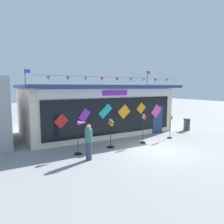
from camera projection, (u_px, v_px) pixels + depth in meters
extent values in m
plane|color=gray|center=(155.00, 149.00, 11.49)|extent=(80.00, 80.00, 0.00)
cube|color=beige|center=(96.00, 110.00, 15.84)|extent=(10.29, 5.32, 3.31)
cube|color=navy|center=(98.00, 87.00, 15.29)|extent=(10.69, 6.11, 0.20)
cube|color=silver|center=(115.00, 93.00, 13.37)|extent=(9.46, 0.08, 0.50)
cube|color=purple|center=(115.00, 93.00, 13.34)|extent=(1.85, 0.04, 0.35)
cube|color=black|center=(115.00, 116.00, 13.55)|extent=(9.26, 0.06, 2.33)
cube|color=navy|center=(158.00, 119.00, 15.48)|extent=(0.90, 0.07, 2.00)
cube|color=red|center=(61.00, 121.00, 11.73)|extent=(0.83, 0.03, 0.83)
cube|color=purple|center=(85.00, 115.00, 12.41)|extent=(0.79, 0.03, 0.84)
cube|color=#19B7BC|center=(105.00, 111.00, 13.10)|extent=(0.97, 0.03, 0.94)
cube|color=orange|center=(124.00, 112.00, 13.83)|extent=(0.99, 0.03, 0.98)
cube|color=orange|center=(141.00, 108.00, 14.52)|extent=(0.80, 0.03, 0.81)
cube|color=#EA4CA3|center=(156.00, 111.00, 15.26)|extent=(0.98, 0.03, 1.01)
cylinder|color=black|center=(117.00, 77.00, 13.01)|extent=(9.87, 0.01, 0.01)
cone|color=green|center=(48.00, 78.00, 10.90)|extent=(0.20, 0.20, 0.22)
cone|color=blue|center=(68.00, 78.00, 11.43)|extent=(0.20, 0.20, 0.22)
cone|color=#19B7BC|center=(86.00, 79.00, 11.97)|extent=(0.20, 0.20, 0.22)
cone|color=red|center=(102.00, 79.00, 12.50)|extent=(0.20, 0.20, 0.22)
cone|color=red|center=(117.00, 79.00, 13.03)|extent=(0.20, 0.20, 0.22)
cone|color=green|center=(131.00, 80.00, 13.56)|extent=(0.20, 0.20, 0.22)
cone|color=orange|center=(144.00, 80.00, 14.09)|extent=(0.20, 0.20, 0.22)
cone|color=red|center=(156.00, 80.00, 14.62)|extent=(0.20, 0.20, 0.22)
cone|color=#EA4CA3|center=(167.00, 80.00, 15.15)|extent=(0.20, 0.20, 0.22)
cylinder|color=black|center=(25.00, 77.00, 13.09)|extent=(0.04, 0.04, 0.97)
cube|color=blue|center=(28.00, 71.00, 13.13)|extent=(0.32, 0.02, 0.22)
cylinder|color=black|center=(147.00, 78.00, 18.02)|extent=(0.04, 0.04, 1.22)
cube|color=purple|center=(149.00, 72.00, 18.04)|extent=(0.32, 0.02, 0.22)
cylinder|color=black|center=(78.00, 154.00, 10.59)|extent=(0.38, 0.38, 0.06)
cylinder|color=black|center=(78.00, 139.00, 10.50)|extent=(0.03, 0.03, 1.60)
cone|color=#EA4CA3|center=(82.00, 123.00, 10.53)|extent=(0.50, 0.24, 0.23)
cylinder|color=purple|center=(77.00, 123.00, 10.40)|extent=(0.03, 0.16, 0.16)
cylinder|color=black|center=(111.00, 147.00, 11.78)|extent=(0.39, 0.39, 0.06)
cylinder|color=black|center=(111.00, 135.00, 11.70)|extent=(0.03, 0.03, 1.43)
cylinder|color=black|center=(111.00, 123.00, 11.58)|extent=(0.06, 0.04, 0.06)
cone|color=yellow|center=(113.00, 122.00, 11.64)|extent=(0.19, 0.20, 0.19)
cone|color=blue|center=(111.00, 120.00, 11.56)|extent=(0.20, 0.19, 0.19)
cone|color=red|center=(109.00, 123.00, 11.51)|extent=(0.19, 0.20, 0.19)
cone|color=orange|center=(111.00, 125.00, 11.60)|extent=(0.20, 0.19, 0.19)
cylinder|color=black|center=(143.00, 142.00, 12.76)|extent=(0.34, 0.34, 0.06)
cylinder|color=black|center=(143.00, 130.00, 12.67)|extent=(0.03, 0.03, 1.61)
cylinder|color=black|center=(144.00, 117.00, 12.54)|extent=(0.06, 0.04, 0.06)
cone|color=red|center=(145.00, 117.00, 12.59)|extent=(0.17, 0.18, 0.17)
cone|color=red|center=(144.00, 115.00, 12.52)|extent=(0.18, 0.17, 0.17)
cone|color=blue|center=(142.00, 117.00, 12.48)|extent=(0.17, 0.18, 0.17)
cone|color=red|center=(144.00, 119.00, 12.55)|extent=(0.18, 0.17, 0.17)
cylinder|color=black|center=(170.00, 138.00, 13.96)|extent=(0.31, 0.31, 0.06)
cylinder|color=black|center=(170.00, 127.00, 13.88)|extent=(0.03, 0.03, 1.46)
cylinder|color=black|center=(171.00, 116.00, 13.76)|extent=(0.06, 0.04, 0.06)
cone|color=green|center=(172.00, 116.00, 13.82)|extent=(0.17, 0.18, 0.17)
cone|color=yellow|center=(171.00, 115.00, 13.75)|extent=(0.18, 0.17, 0.17)
cone|color=yellow|center=(169.00, 117.00, 13.70)|extent=(0.17, 0.18, 0.17)
cone|color=purple|center=(171.00, 118.00, 13.77)|extent=(0.18, 0.17, 0.17)
cylinder|color=#333D56|center=(89.00, 151.00, 9.76)|extent=(0.28, 0.28, 0.86)
cylinder|color=#337066|center=(89.00, 135.00, 9.67)|extent=(0.34, 0.34, 0.60)
sphere|color=tan|center=(88.00, 127.00, 9.62)|extent=(0.22, 0.22, 0.22)
cylinder|color=#2D4238|center=(187.00, 125.00, 16.44)|extent=(0.48, 0.48, 0.83)
cylinder|color=black|center=(187.00, 119.00, 16.39)|extent=(0.52, 0.52, 0.08)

